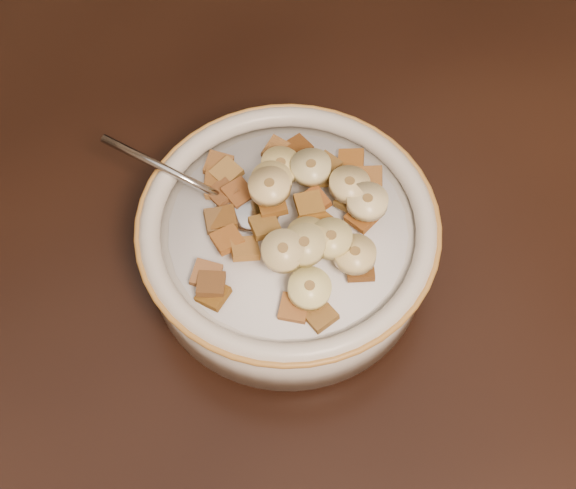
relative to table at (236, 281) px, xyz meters
name	(u,v)px	position (x,y,z in m)	size (l,w,h in m)	color
table	(236,281)	(0.00, 0.00, 0.00)	(1.40, 0.90, 0.04)	black
cereal_bowl	(288,247)	(0.04, -0.01, 0.05)	(0.22, 0.22, 0.05)	beige
milk	(288,229)	(0.04, -0.01, 0.07)	(0.18, 0.18, 0.00)	silver
spoon	(247,209)	(0.02, 0.01, 0.08)	(0.04, 0.05, 0.01)	#ABABAB
cereal_square_0	(223,219)	(0.00, 0.01, 0.08)	(0.02, 0.02, 0.01)	brown
cereal_square_1	(297,148)	(0.08, 0.05, 0.08)	(0.02, 0.02, 0.01)	#613711
cereal_square_2	(221,189)	(0.01, 0.04, 0.08)	(0.02, 0.02, 0.01)	olive
cereal_square_3	(213,295)	(-0.03, -0.04, 0.08)	(0.02, 0.02, 0.01)	brown
cereal_square_4	(301,242)	(0.04, -0.04, 0.09)	(0.02, 0.02, 0.01)	brown
cereal_square_5	(219,221)	(0.00, 0.01, 0.08)	(0.02, 0.02, 0.01)	brown
cereal_square_6	(223,193)	(0.01, 0.03, 0.08)	(0.02, 0.02, 0.01)	brown
cereal_square_7	(315,220)	(0.06, -0.02, 0.09)	(0.02, 0.02, 0.01)	brown
cereal_square_8	(326,175)	(0.09, 0.01, 0.08)	(0.02, 0.02, 0.01)	brown
cereal_square_9	(369,179)	(0.12, 0.00, 0.08)	(0.02, 0.02, 0.01)	brown
cereal_square_10	(326,165)	(0.09, 0.02, 0.08)	(0.02, 0.02, 0.01)	brown
cereal_square_11	(278,151)	(0.06, 0.05, 0.08)	(0.02, 0.02, 0.01)	#9D622C
cereal_square_12	(227,240)	(-0.01, -0.01, 0.09)	(0.02, 0.02, 0.01)	#9C5B28
cereal_square_13	(227,172)	(0.02, 0.05, 0.08)	(0.02, 0.02, 0.01)	olive
cereal_square_14	(217,179)	(0.01, 0.05, 0.08)	(0.02, 0.02, 0.01)	brown
cereal_square_15	(351,161)	(0.11, 0.02, 0.08)	(0.02, 0.02, 0.01)	brown
cereal_square_16	(238,193)	(0.02, 0.03, 0.08)	(0.02, 0.02, 0.01)	brown
cereal_square_17	(269,190)	(0.04, 0.01, 0.09)	(0.02, 0.02, 0.01)	brown
cereal_square_18	(360,269)	(0.07, -0.07, 0.08)	(0.02, 0.02, 0.01)	brown
cereal_square_19	(304,160)	(0.08, 0.04, 0.08)	(0.02, 0.02, 0.01)	brown
cereal_square_20	(206,275)	(-0.03, -0.03, 0.08)	(0.02, 0.02, 0.01)	brown
cereal_square_21	(272,205)	(0.04, 0.00, 0.09)	(0.02, 0.02, 0.01)	brown
cereal_square_22	(351,200)	(0.09, -0.02, 0.08)	(0.02, 0.02, 0.01)	brown
cereal_square_23	(294,308)	(0.02, -0.08, 0.08)	(0.02, 0.02, 0.01)	#955928
cereal_square_24	(309,205)	(0.06, -0.01, 0.09)	(0.02, 0.02, 0.01)	#9A6626
cereal_square_25	(314,202)	(0.07, -0.01, 0.09)	(0.02, 0.02, 0.01)	brown
cereal_square_26	(245,249)	(0.00, -0.02, 0.09)	(0.02, 0.02, 0.01)	#9D6732
cereal_square_27	(362,217)	(0.09, -0.03, 0.08)	(0.02, 0.02, 0.01)	brown
cereal_square_28	(218,165)	(0.02, 0.06, 0.08)	(0.02, 0.02, 0.01)	brown
cereal_square_29	(320,315)	(0.03, -0.09, 0.08)	(0.02, 0.02, 0.01)	olive
cereal_square_30	(265,226)	(0.02, -0.01, 0.09)	(0.02, 0.02, 0.01)	olive
cereal_square_31	(211,284)	(-0.03, -0.04, 0.08)	(0.02, 0.02, 0.01)	brown
banana_slice_0	(310,288)	(0.03, -0.07, 0.09)	(0.03, 0.03, 0.01)	#F6E98C
banana_slice_1	(355,254)	(0.07, -0.06, 0.09)	(0.03, 0.03, 0.01)	#FAE188
banana_slice_2	(283,251)	(0.02, -0.05, 0.10)	(0.03, 0.03, 0.01)	beige
banana_slice_3	(308,237)	(0.05, -0.04, 0.10)	(0.03, 0.03, 0.01)	#FCDD83
banana_slice_4	(349,184)	(0.09, -0.01, 0.10)	(0.03, 0.03, 0.01)	#E5C581
banana_slice_5	(304,245)	(0.04, -0.05, 0.11)	(0.03, 0.03, 0.01)	#D4CB6F
banana_slice_6	(281,166)	(0.06, 0.03, 0.10)	(0.03, 0.03, 0.01)	#D4C768
banana_slice_7	(331,239)	(0.06, -0.05, 0.10)	(0.03, 0.03, 0.01)	#DDC882
banana_slice_8	(367,202)	(0.10, -0.03, 0.10)	(0.03, 0.03, 0.01)	#FFF2A5
banana_slice_9	(271,181)	(0.04, 0.02, 0.10)	(0.03, 0.03, 0.01)	#EBCA86
banana_slice_10	(311,167)	(0.07, 0.01, 0.10)	(0.03, 0.03, 0.01)	#D6C786
banana_slice_11	(269,186)	(0.04, 0.01, 0.11)	(0.03, 0.03, 0.01)	beige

